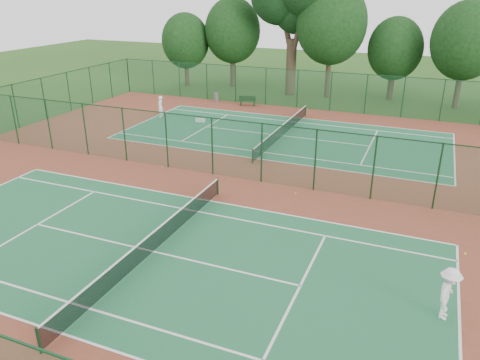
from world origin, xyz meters
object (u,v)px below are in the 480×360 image
trash_bin (216,97)px  bench (247,101)px  player_near (448,294)px  player_far (160,107)px  kit_bag (200,120)px

trash_bin → bench: (3.43, -0.43, 0.07)m
player_near → trash_bin: player_near is taller
player_far → player_near: bearing=39.8°
player_near → player_far: player_near is taller
player_near → kit_bag: size_ratio=2.45×
bench → kit_bag: bearing=-116.4°
player_far → kit_bag: (3.85, -0.10, -0.77)m
trash_bin → bench: size_ratio=0.52×
player_far → kit_bag: size_ratio=2.34×
player_far → bench: (5.36, 6.68, -0.42)m
player_far → trash_bin: player_far is taller
bench → kit_bag: bench is taller
player_far → bench: player_far is taller
player_far → bench: bearing=131.1°
player_far → bench: size_ratio=1.11×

